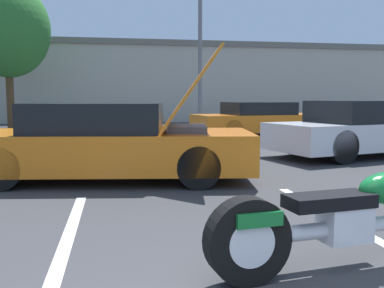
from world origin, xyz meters
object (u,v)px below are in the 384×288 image
at_px(parked_car_right_row, 366,130).
at_px(parked_car_mid_row, 262,120).
at_px(light_pole, 202,17).
at_px(motorcycle, 360,218).
at_px(tree_background, 7,29).
at_px(show_car_hood_open, 110,143).

distance_m(parked_car_right_row, parked_car_mid_row, 5.49).
xyz_separation_m(light_pole, parked_car_right_row, (1.73, -10.16, -4.27)).
height_order(motorcycle, parked_car_mid_row, parked_car_mid_row).
distance_m(tree_background, parked_car_right_row, 15.32).
height_order(parked_car_right_row, parked_car_mid_row, parked_car_right_row).
height_order(tree_background, parked_car_mid_row, tree_background).
bearing_deg(motorcycle, tree_background, 102.74).
distance_m(tree_background, parked_car_mid_row, 11.59).
xyz_separation_m(light_pole, parked_car_mid_row, (1.20, -4.69, -4.30)).
bearing_deg(tree_background, light_pole, -5.73).
bearing_deg(parked_car_right_row, show_car_hood_open, -175.63).
height_order(show_car_hood_open, parked_car_right_row, show_car_hood_open).
bearing_deg(light_pole, motorcycle, -97.13).
bearing_deg(parked_car_mid_row, tree_background, 142.51).
xyz_separation_m(tree_background, parked_car_right_row, (10.03, -10.99, -3.63)).
xyz_separation_m(show_car_hood_open, parked_car_right_row, (5.65, 1.88, -0.00)).
bearing_deg(parked_car_mid_row, motorcycle, -113.15).
xyz_separation_m(motorcycle, show_car_hood_open, (-1.92, 3.98, 0.21)).
height_order(light_pole, parked_car_right_row, light_pole).
xyz_separation_m(tree_background, parked_car_mid_row, (9.51, -5.52, -3.66)).
bearing_deg(show_car_hood_open, parked_car_right_row, 26.86).
bearing_deg(motorcycle, parked_car_right_row, 49.76).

